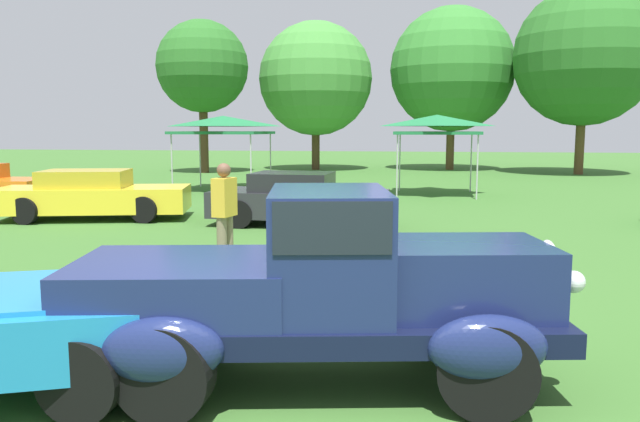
{
  "coord_description": "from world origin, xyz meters",
  "views": [
    {
      "loc": [
        1.0,
        -4.73,
        2.2
      ],
      "look_at": [
        -0.23,
        2.98,
        1.18
      ],
      "focal_mm": 35.03,
      "sensor_mm": 36.0,
      "label": 1
    }
  ],
  "objects_px": {
    "canopy_tent_center_field": "(437,123)",
    "show_car_charcoal": "(298,199)",
    "canopy_tent_left_field": "(223,124)",
    "spectator_by_row": "(225,213)",
    "show_car_yellow": "(92,195)",
    "feature_pickup_truck": "(320,286)"
  },
  "relations": [
    {
      "from": "canopy_tent_left_field",
      "to": "spectator_by_row",
      "type": "bearing_deg",
      "value": -72.12
    },
    {
      "from": "canopy_tent_center_field",
      "to": "spectator_by_row",
      "type": "bearing_deg",
      "value": -106.09
    },
    {
      "from": "show_car_yellow",
      "to": "canopy_tent_left_field",
      "type": "distance_m",
      "value": 7.99
    },
    {
      "from": "show_car_yellow",
      "to": "canopy_tent_left_field",
      "type": "relative_size",
      "value": 1.54
    },
    {
      "from": "feature_pickup_truck",
      "to": "canopy_tent_left_field",
      "type": "distance_m",
      "value": 17.99
    },
    {
      "from": "show_car_charcoal",
      "to": "spectator_by_row",
      "type": "bearing_deg",
      "value": -92.58
    },
    {
      "from": "show_car_charcoal",
      "to": "canopy_tent_center_field",
      "type": "distance_m",
      "value": 8.36
    },
    {
      "from": "show_car_charcoal",
      "to": "canopy_tent_left_field",
      "type": "xyz_separation_m",
      "value": [
        -4.3,
        7.83,
        1.82
      ]
    },
    {
      "from": "feature_pickup_truck",
      "to": "show_car_yellow",
      "type": "height_order",
      "value": "feature_pickup_truck"
    },
    {
      "from": "feature_pickup_truck",
      "to": "show_car_yellow",
      "type": "bearing_deg",
      "value": 128.36
    },
    {
      "from": "spectator_by_row",
      "to": "canopy_tent_center_field",
      "type": "xyz_separation_m",
      "value": [
        3.54,
        12.28,
        1.51
      ]
    },
    {
      "from": "canopy_tent_left_field",
      "to": "show_car_yellow",
      "type": "bearing_deg",
      "value": -96.71
    },
    {
      "from": "show_car_yellow",
      "to": "canopy_tent_center_field",
      "type": "xyz_separation_m",
      "value": [
        8.53,
        7.35,
        1.82
      ]
    },
    {
      "from": "canopy_tent_left_field",
      "to": "show_car_charcoal",
      "type": "bearing_deg",
      "value": -61.23
    },
    {
      "from": "feature_pickup_truck",
      "to": "show_car_yellow",
      "type": "distance_m",
      "value": 11.56
    },
    {
      "from": "spectator_by_row",
      "to": "canopy_tent_center_field",
      "type": "distance_m",
      "value": 12.86
    },
    {
      "from": "spectator_by_row",
      "to": "canopy_tent_left_field",
      "type": "bearing_deg",
      "value": 107.88
    },
    {
      "from": "show_car_yellow",
      "to": "canopy_tent_center_field",
      "type": "height_order",
      "value": "canopy_tent_center_field"
    },
    {
      "from": "canopy_tent_center_field",
      "to": "show_car_charcoal",
      "type": "bearing_deg",
      "value": -114.04
    },
    {
      "from": "feature_pickup_truck",
      "to": "show_car_charcoal",
      "type": "bearing_deg",
      "value": 102.36
    },
    {
      "from": "canopy_tent_left_field",
      "to": "feature_pickup_truck",
      "type": "bearing_deg",
      "value": -69.54
    },
    {
      "from": "feature_pickup_truck",
      "to": "show_car_charcoal",
      "type": "distance_m",
      "value": 9.18
    }
  ]
}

